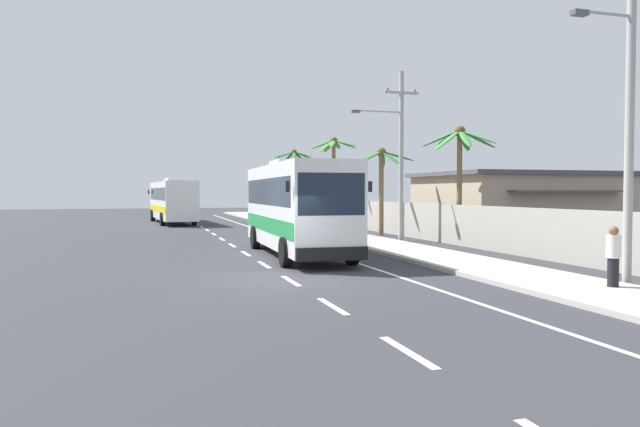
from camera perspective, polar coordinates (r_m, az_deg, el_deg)
name	(u,v)px	position (r m, az deg, el deg)	size (l,w,h in m)	color
ground_plane	(289,280)	(17.42, -3.00, -6.46)	(160.00, 160.00, 0.00)	#303035
sidewalk_kerb	(376,243)	(28.98, 5.42, -2.90)	(3.20, 90.00, 0.14)	#A8A399
lane_markings	(264,240)	(31.96, -5.47, -2.55)	(3.52, 71.00, 0.01)	white
boundary_wall	(411,220)	(34.10, 8.82, -0.63)	(0.24, 60.00, 1.97)	#9E998E
coach_bus_foreground	(296,205)	(24.09, -2.37, 0.82)	(3.08, 10.78, 3.96)	silver
coach_bus_far_lane	(173,200)	(50.07, -14.13, 1.28)	(3.63, 12.16, 3.70)	white
motorcycle_beside_bus	(292,227)	(32.68, -2.72, -1.29)	(0.56, 1.96, 1.62)	black
pedestrian_near_kerb	(613,255)	(16.99, 26.60, -3.64)	(0.36, 0.36, 1.57)	black
pedestrian_midwalk	(362,219)	(32.99, 4.11, -0.54)	(0.36, 0.36, 1.78)	navy
utility_pole_nearest	(628,91)	(18.46, 27.77, 10.46)	(2.95, 0.24, 10.21)	#9E9E99
utility_pole_mid	(399,151)	(31.07, 7.70, 6.06)	(3.73, 0.24, 8.87)	#9E9E99
palm_nearest	(381,172)	(35.05, 5.99, 4.07)	(3.88, 3.69, 5.23)	brown
palm_second	(294,169)	(55.94, -2.54, 4.35)	(3.87, 3.68, 6.65)	brown
palm_third	(460,154)	(30.01, 13.42, 5.68)	(3.71, 3.89, 5.88)	brown
palm_fourth	(334,159)	(41.53, 1.34, 5.31)	(3.32, 3.32, 6.47)	brown
roadside_building	(517,203)	(37.48, 18.60, 0.93)	(10.76, 9.35, 3.76)	tan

